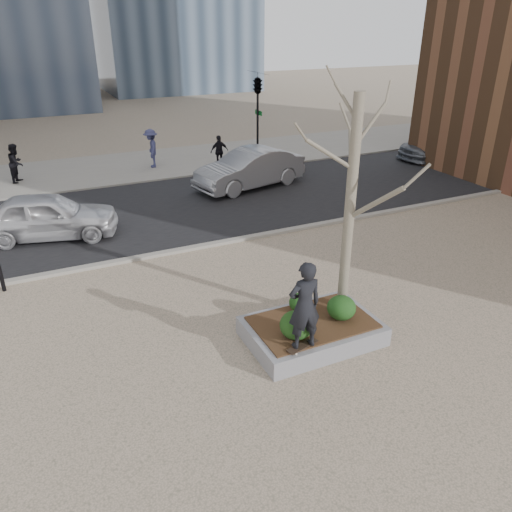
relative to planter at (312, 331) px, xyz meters
name	(u,v)px	position (x,y,z in m)	size (l,w,h in m)	color
ground	(273,350)	(-1.00, 0.00, -0.23)	(120.00, 120.00, 0.00)	tan
street	(158,211)	(-1.00, 10.00, -0.21)	(60.00, 8.00, 0.02)	black
far_sidewalk	(121,167)	(-1.00, 17.00, -0.21)	(60.00, 6.00, 0.02)	gray
planter	(312,331)	(0.00, 0.00, 0.00)	(3.00, 2.00, 0.45)	gray
planter_mulch	(312,322)	(0.00, 0.00, 0.25)	(2.70, 1.70, 0.04)	#382314
sycamore_tree	(353,174)	(1.00, 0.30, 3.56)	(2.80, 2.80, 6.60)	gray
shrub_left	(296,325)	(-0.65, -0.38, 0.58)	(0.73, 0.73, 0.62)	#1B3912
shrub_middle	(300,303)	(-0.03, 0.53, 0.49)	(0.54, 0.54, 0.46)	#173711
shrub_right	(341,308)	(0.66, -0.16, 0.55)	(0.67, 0.67, 0.57)	#123A14
skateboard	(303,347)	(-0.70, -0.76, 0.26)	(0.78, 0.20, 0.07)	black
skateboarder	(305,306)	(-0.70, -0.76, 1.28)	(0.72, 0.47, 1.97)	black
police_car	(47,216)	(-4.99, 8.98, 0.57)	(1.83, 4.56, 1.55)	silver
car_silver	(250,169)	(3.53, 11.23, 0.62)	(1.76, 5.03, 1.66)	#92949A
car_third	(440,144)	(14.94, 11.70, 0.52)	(2.03, 5.00, 1.45)	slate
pedestrian_a	(16,163)	(-5.72, 16.45, 0.67)	(0.85, 0.66, 1.74)	black
pedestrian_b	(151,148)	(0.47, 16.33, 0.74)	(1.22, 0.70, 1.89)	#383B66
pedestrian_c	(219,151)	(3.55, 14.94, 0.59)	(0.92, 0.38, 1.57)	black
traffic_light_far	(258,120)	(5.50, 14.60, 2.02)	(0.60, 2.48, 4.50)	black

